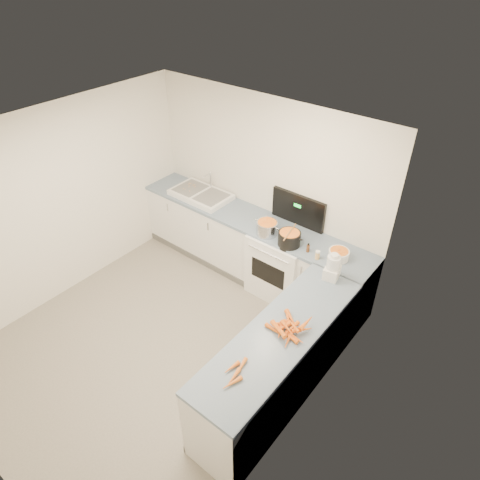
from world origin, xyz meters
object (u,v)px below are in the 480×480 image
Objects in this scene: black_pot at (289,239)px; spice_jar at (317,255)px; extract_bottle at (308,248)px; stove at (282,262)px; steel_pot at (267,229)px; sink at (201,194)px; mixing_bowl at (339,255)px; food_processor at (333,268)px.

black_pot is 0.41m from spice_jar.
extract_bottle is 1.04× the size of spice_jar.
stove is 0.59m from steel_pot.
sink is 3.57× the size of mixing_bowl.
spice_jar is (-0.19, -0.16, -0.01)m from mixing_bowl.
mixing_bowl is (0.60, 0.13, -0.02)m from black_pot.
sink is at bearing 170.22° from food_processor.
sink is 2.71× the size of food_processor.
stove is 14.57× the size of spice_jar.
extract_bottle is (0.60, 0.00, -0.03)m from steel_pot.
spice_jar is at bearing -140.31° from mixing_bowl.
steel_pot reaches higher than spice_jar.
spice_jar is 0.29× the size of food_processor.
black_pot is 0.73m from food_processor.
extract_bottle is at bearing -19.04° from stove.
black_pot is 1.13× the size of mixing_bowl.
stove is 1.54m from sink.
mixing_bowl is 0.36m from extract_bottle.
food_processor is (0.88, -0.39, 0.60)m from stove.
spice_jar is (0.41, -0.03, -0.03)m from black_pot.
steel_pot is 2.86× the size of spice_jar.
stove is at bearing 160.96° from extract_bottle.
sink is 2.05m from spice_jar.
extract_bottle is (0.26, 0.02, -0.03)m from black_pot.
mixing_bowl is 0.37m from food_processor.
steel_pot reaches higher than mixing_bowl.
extract_bottle is at bearing 4.22° from black_pot.
food_processor is at bearing -74.02° from mixing_bowl.
stove reaches higher than mixing_bowl.
spice_jar is (0.59, -0.20, 0.51)m from stove.
food_processor is (0.29, -0.19, 0.09)m from spice_jar.
stove is at bearing 42.91° from steel_pot.
black_pot is 0.26m from extract_bottle.
food_processor is (1.04, -0.23, 0.06)m from steel_pot.
spice_jar is (2.04, -0.21, 0.01)m from sink.
spice_jar is at bearing -3.19° from steel_pot.
sink is 1.64m from black_pot.
steel_pot is at bearing 177.55° from black_pot.
steel_pot is 1.11× the size of mixing_bowl.
black_pot is at bearing -6.43° from sink.
sink reaches higher than spice_jar.
spice_jar is (0.16, -0.05, -0.00)m from extract_bottle.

